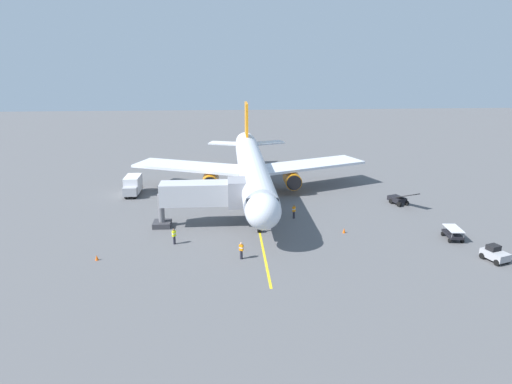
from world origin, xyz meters
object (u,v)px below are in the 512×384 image
object	(u,v)px
baggage_cart_rear_apron	(453,233)
safety_cone_nose_left	(344,230)
airplane	(252,168)
ground_crew_wing_walker	(174,236)
box_truck_portside	(133,185)
jet_bridge	(211,194)
tug_near_nose	(495,254)
belt_loader_starboard_side	(399,199)
ground_crew_marshaller	(241,250)
ground_crew_loader	(294,211)
safety_cone_nose_right	(97,258)

from	to	relation	value
baggage_cart_rear_apron	safety_cone_nose_left	world-z (taller)	baggage_cart_rear_apron
airplane	baggage_cart_rear_apron	bearing A→B (deg)	139.87
safety_cone_nose_left	ground_crew_wing_walker	bearing A→B (deg)	5.54
airplane	box_truck_portside	bearing A→B (deg)	-4.97
jet_bridge	safety_cone_nose_left	size ratio (longest dim) A/B	20.73
ground_crew_wing_walker	box_truck_portside	world-z (taller)	box_truck_portside
tug_near_nose	belt_loader_starboard_side	world-z (taller)	belt_loader_starboard_side
ground_crew_wing_walker	jet_bridge	bearing A→B (deg)	-125.76
ground_crew_marshaller	safety_cone_nose_left	world-z (taller)	ground_crew_marshaller
airplane	ground_crew_loader	xyz separation A→B (m)	(-4.47, 9.67, -3.12)
ground_crew_wing_walker	baggage_cart_rear_apron	distance (m)	29.45
safety_cone_nose_right	box_truck_portside	bearing A→B (deg)	-87.94
ground_crew_wing_walker	safety_cone_nose_left	distance (m)	18.47
safety_cone_nose_right	baggage_cart_rear_apron	bearing A→B (deg)	-176.01
box_truck_portside	baggage_cart_rear_apron	bearing A→B (deg)	153.38
jet_bridge	ground_crew_marshaller	world-z (taller)	jet_bridge
belt_loader_starboard_side	safety_cone_nose_left	bearing A→B (deg)	43.48
belt_loader_starboard_side	baggage_cart_rear_apron	xyz separation A→B (m)	(-1.24, 11.86, -0.06)
ground_crew_wing_walker	box_truck_portside	distance (m)	19.47
ground_crew_marshaller	tug_near_nose	world-z (taller)	ground_crew_marshaller
jet_bridge	box_truck_portside	size ratio (longest dim) A/B	2.48
ground_crew_loader	box_truck_portside	distance (m)	24.01
belt_loader_starboard_side	safety_cone_nose_right	world-z (taller)	belt_loader_starboard_side
jet_bridge	safety_cone_nose_right	world-z (taller)	jet_bridge
ground_crew_marshaller	baggage_cart_rear_apron	world-z (taller)	ground_crew_marshaller
ground_crew_loader	tug_near_nose	xyz separation A→B (m)	(-17.25, 12.80, -0.18)
ground_crew_wing_walker	baggage_cart_rear_apron	size ratio (longest dim) A/B	0.63
belt_loader_starboard_side	safety_cone_nose_left	distance (m)	13.53
ground_crew_marshaller	box_truck_portside	size ratio (longest dim) A/B	0.37
ground_crew_wing_walker	baggage_cart_rear_apron	world-z (taller)	ground_crew_wing_walker
baggage_cart_rear_apron	safety_cone_nose_right	world-z (taller)	baggage_cart_rear_apron
ground_crew_marshaller	ground_crew_wing_walker	world-z (taller)	same
tug_near_nose	safety_cone_nose_right	world-z (taller)	tug_near_nose
airplane	belt_loader_starboard_side	world-z (taller)	airplane
ground_crew_marshaller	tug_near_nose	size ratio (longest dim) A/B	0.64
baggage_cart_rear_apron	safety_cone_nose_left	xyz separation A→B (m)	(11.06, -2.56, -0.38)
belt_loader_starboard_side	safety_cone_nose_left	world-z (taller)	belt_loader_starboard_side
box_truck_portside	airplane	bearing A→B (deg)	175.03
ground_crew_marshaller	ground_crew_loader	world-z (taller)	same
tug_near_nose	safety_cone_nose_left	bearing A→B (deg)	-32.35
jet_bridge	box_truck_portside	xyz separation A→B (m)	(11.42, -12.74, -2.38)
baggage_cart_rear_apron	safety_cone_nose_left	size ratio (longest dim) A/B	4.94
ground_crew_marshaller	safety_cone_nose_left	xyz separation A→B (m)	(-11.58, -5.77, -0.61)
ground_crew_loader	baggage_cart_rear_apron	distance (m)	17.58
safety_cone_nose_left	ground_crew_marshaller	bearing A→B (deg)	26.48
jet_bridge	ground_crew_marshaller	size ratio (longest dim) A/B	6.67
airplane	box_truck_portside	world-z (taller)	airplane
ground_crew_loader	baggage_cart_rear_apron	world-z (taller)	ground_crew_loader
ground_crew_wing_walker	ground_crew_loader	world-z (taller)	same
baggage_cart_rear_apron	safety_cone_nose_right	size ratio (longest dim) A/B	4.94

